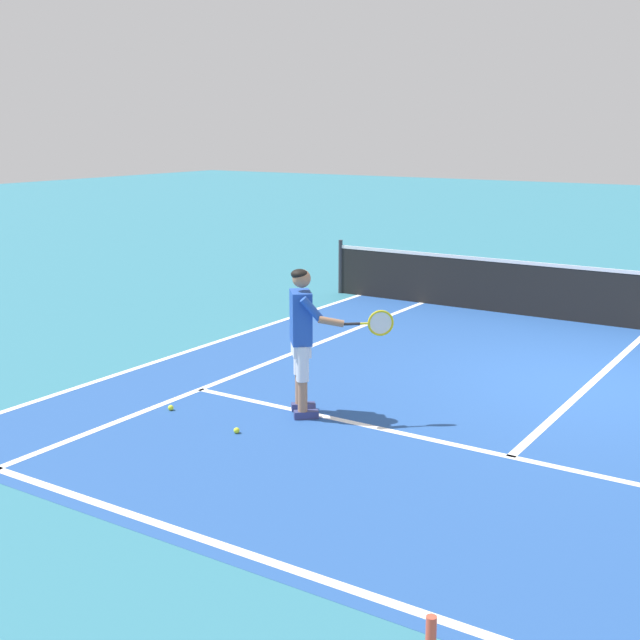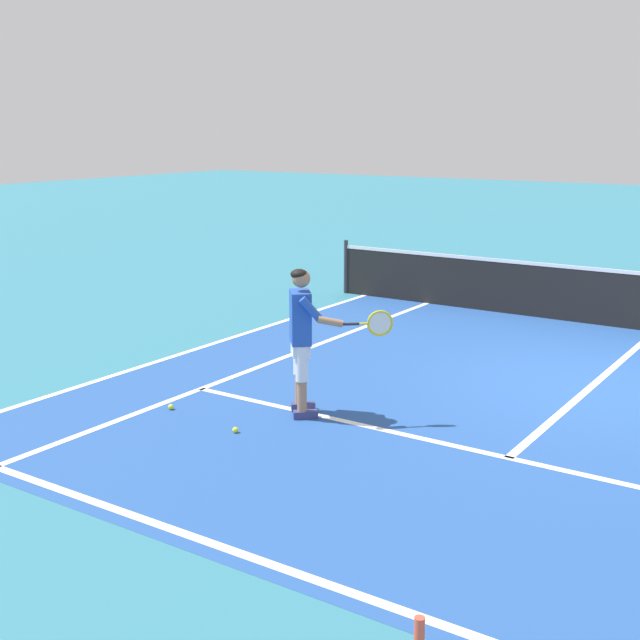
{
  "view_description": "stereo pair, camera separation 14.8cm",
  "coord_description": "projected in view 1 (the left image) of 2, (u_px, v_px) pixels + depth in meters",
  "views": [
    {
      "loc": [
        2.68,
        -10.64,
        3.26
      ],
      "look_at": [
        -2.5,
        -2.61,
        1.05
      ],
      "focal_mm": 46.99,
      "sensor_mm": 36.0,
      "label": 1
    },
    {
      "loc": [
        2.81,
        -10.56,
        3.26
      ],
      "look_at": [
        -2.5,
        -2.61,
        1.05
      ],
      "focal_mm": 46.99,
      "sensor_mm": 36.0,
      "label": 2
    }
  ],
  "objects": [
    {
      "name": "line_baseline",
      "position": [
        361.0,
        593.0,
        5.99
      ],
      "size": [
        10.98,
        0.1,
        0.01
      ],
      "primitive_type": "cube",
      "color": "white",
      "rests_on": "ground"
    },
    {
      "name": "line_centre_service",
      "position": [
        596.0,
        379.0,
        11.08
      ],
      "size": [
        0.1,
        6.4,
        0.01
      ],
      "primitive_type": "cube",
      "color": "white",
      "rests_on": "ground"
    },
    {
      "name": "tennis_ball_by_baseline",
      "position": [
        171.0,
        408.0,
        9.85
      ],
      "size": [
        0.07,
        0.07,
        0.07
      ],
      "primitive_type": "sphere",
      "color": "#CCE02D",
      "rests_on": "ground"
    },
    {
      "name": "line_doubles_left",
      "position": [
        204.0,
        346.0,
        12.75
      ],
      "size": [
        0.1,
        9.42,
        0.01
      ],
      "primitive_type": "cube",
      "color": "white",
      "rests_on": "ground"
    },
    {
      "name": "ground_plane",
      "position": [
        591.0,
        384.0,
        10.86
      ],
      "size": [
        80.0,
        80.0,
        0.0
      ],
      "primitive_type": "plane",
      "color": "teal"
    },
    {
      "name": "line_singles_left",
      "position": [
        278.0,
        359.0,
        12.02
      ],
      "size": [
        0.1,
        9.42,
        0.01
      ],
      "primitive_type": "cube",
      "color": "white",
      "rests_on": "ground"
    },
    {
      "name": "tennis_player",
      "position": [
        303.0,
        332.0,
        9.49
      ],
      "size": [
        1.19,
        0.68,
        1.71
      ],
      "color": "navy",
      "rests_on": "ground"
    },
    {
      "name": "water_bottle",
      "position": [
        431.0,
        636.0,
        5.27
      ],
      "size": [
        0.07,
        0.07,
        0.27
      ],
      "primitive_type": "cylinder",
      "color": "#E04C38",
      "rests_on": "ground"
    },
    {
      "name": "tennis_ball_near_feet",
      "position": [
        237.0,
        430.0,
        9.11
      ],
      "size": [
        0.07,
        0.07,
        0.07
      ],
      "primitive_type": "sphere",
      "color": "#CCE02D",
      "rests_on": "ground"
    },
    {
      "name": "court_inner_surface",
      "position": [
        561.0,
        411.0,
        9.85
      ],
      "size": [
        10.98,
        9.82,
        0.0
      ],
      "primitive_type": "cube",
      "color": "#234C93",
      "rests_on": "ground"
    },
    {
      "name": "line_service",
      "position": [
        510.0,
        457.0,
        8.46
      ],
      "size": [
        8.23,
        0.1,
        0.01
      ],
      "primitive_type": "cube",
      "color": "white",
      "rests_on": "ground"
    }
  ]
}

